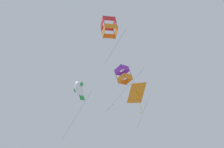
% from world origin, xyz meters
% --- Properties ---
extents(kite_fish_near_left, '(2.30, 1.72, 6.93)m').
position_xyz_m(kite_fish_near_left, '(-2.05, 4.79, 28.35)').
color(kite_fish_near_left, white).
extents(kite_box_low_drifter, '(1.83, 1.68, 5.49)m').
position_xyz_m(kite_box_low_drifter, '(4.40, -2.31, 25.78)').
color(kite_box_low_drifter, red).
extents(kite_box_mid_left, '(3.31, 3.02, 6.79)m').
position_xyz_m(kite_box_mid_left, '(1.94, 6.25, 29.93)').
color(kite_box_mid_left, purple).
extents(kite_delta_near_right, '(2.27, 1.89, 4.85)m').
position_xyz_m(kite_delta_near_right, '(3.18, 6.26, 27.07)').
color(kite_delta_near_right, orange).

